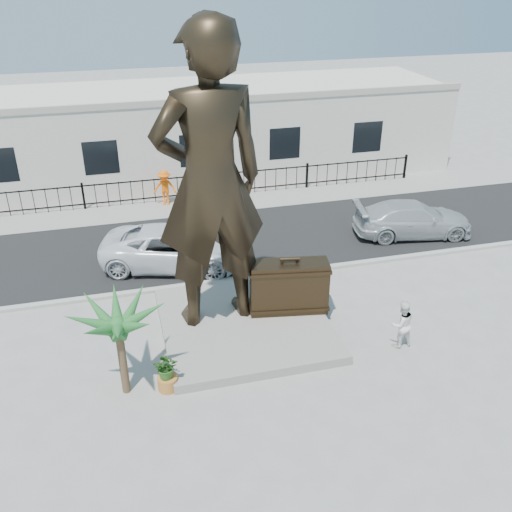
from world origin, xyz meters
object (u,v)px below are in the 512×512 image
at_px(statue, 210,182).
at_px(suitcase, 289,287).
at_px(tourist, 401,324).
at_px(car_white, 175,247).

distance_m(statue, suitcase, 4.39).
relative_size(statue, tourist, 5.83).
bearing_deg(suitcase, statue, -178.28).
bearing_deg(tourist, suitcase, -43.68).
relative_size(suitcase, car_white, 0.45).
bearing_deg(statue, car_white, -87.68).
bearing_deg(statue, tourist, 146.05).
distance_m(suitcase, tourist, 3.67).
distance_m(suitcase, car_white, 5.49).
height_order(statue, suitcase, statue).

